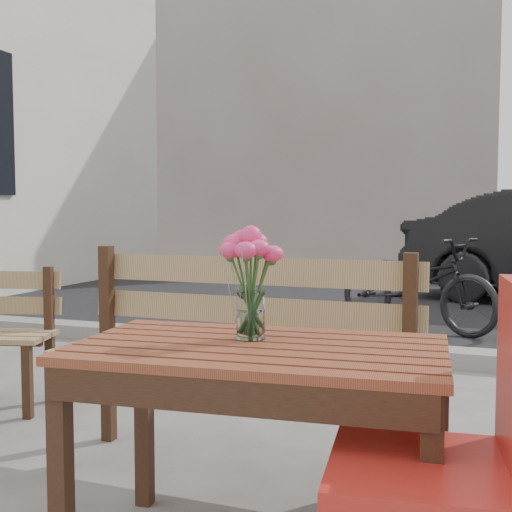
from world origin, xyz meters
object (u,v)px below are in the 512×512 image
Objects in this scene: main_table at (258,381)px; red_chair at (464,446)px; main_vase at (251,269)px; bicycle at (416,283)px.

red_chair is (0.61, -0.25, -0.04)m from main_table.
main_vase is at bearing 120.24° from main_table.
red_chair reaches higher than main_table.
main_vase reaches higher than red_chair.
main_vase is at bearing -154.70° from bicycle.
bicycle is at bearing 88.56° from main_vase.
bicycle is (0.10, 4.14, -0.49)m from main_vase.
main_table is 4.22m from bicycle.
red_chair is 0.57× the size of bicycle.
main_vase reaches higher than bicycle.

